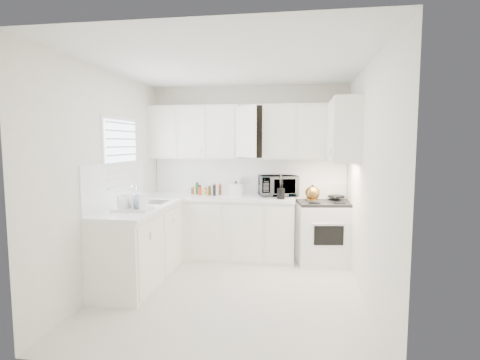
% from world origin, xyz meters
% --- Properties ---
extents(floor, '(3.20, 3.20, 0.00)m').
position_xyz_m(floor, '(0.00, 0.00, 0.00)').
color(floor, silver).
rests_on(floor, ground).
extents(ceiling, '(3.20, 3.20, 0.00)m').
position_xyz_m(ceiling, '(0.00, 0.00, 2.60)').
color(ceiling, white).
rests_on(ceiling, ground).
extents(wall_back, '(3.00, 0.00, 3.00)m').
position_xyz_m(wall_back, '(0.00, 1.60, 1.30)').
color(wall_back, white).
rests_on(wall_back, ground).
extents(wall_front, '(3.00, 0.00, 3.00)m').
position_xyz_m(wall_front, '(0.00, -1.60, 1.30)').
color(wall_front, white).
rests_on(wall_front, ground).
extents(wall_left, '(0.00, 3.20, 3.20)m').
position_xyz_m(wall_left, '(-1.50, 0.00, 1.30)').
color(wall_left, white).
rests_on(wall_left, ground).
extents(wall_right, '(0.00, 3.20, 3.20)m').
position_xyz_m(wall_right, '(1.50, 0.00, 1.30)').
color(wall_right, white).
rests_on(wall_right, ground).
extents(window_blinds, '(0.06, 0.96, 1.06)m').
position_xyz_m(window_blinds, '(-1.48, 0.35, 1.55)').
color(window_blinds, white).
rests_on(window_blinds, wall_left).
extents(lower_cabinets_back, '(2.22, 0.60, 0.90)m').
position_xyz_m(lower_cabinets_back, '(-0.39, 1.30, 0.45)').
color(lower_cabinets_back, white).
rests_on(lower_cabinets_back, floor).
extents(lower_cabinets_left, '(0.60, 1.60, 0.90)m').
position_xyz_m(lower_cabinets_left, '(-1.20, 0.20, 0.45)').
color(lower_cabinets_left, white).
rests_on(lower_cabinets_left, floor).
extents(countertop_back, '(2.24, 0.64, 0.05)m').
position_xyz_m(countertop_back, '(-0.39, 1.29, 0.93)').
color(countertop_back, white).
rests_on(countertop_back, lower_cabinets_back).
extents(countertop_left, '(0.64, 1.62, 0.05)m').
position_xyz_m(countertop_left, '(-1.19, 0.20, 0.93)').
color(countertop_left, white).
rests_on(countertop_left, lower_cabinets_left).
extents(backsplash_back, '(2.98, 0.02, 0.55)m').
position_xyz_m(backsplash_back, '(0.00, 1.59, 1.23)').
color(backsplash_back, white).
rests_on(backsplash_back, wall_back).
extents(backsplash_left, '(0.02, 1.60, 0.55)m').
position_xyz_m(backsplash_left, '(-1.49, 0.20, 1.23)').
color(backsplash_left, white).
rests_on(backsplash_left, wall_left).
extents(upper_cabinets_back, '(3.00, 0.33, 0.80)m').
position_xyz_m(upper_cabinets_back, '(0.00, 1.44, 1.50)').
color(upper_cabinets_back, white).
rests_on(upper_cabinets_back, wall_back).
extents(upper_cabinets_right, '(0.33, 0.90, 0.80)m').
position_xyz_m(upper_cabinets_right, '(1.33, 0.82, 1.50)').
color(upper_cabinets_right, white).
rests_on(upper_cabinets_right, wall_right).
extents(sink, '(0.42, 0.38, 0.30)m').
position_xyz_m(sink, '(-1.19, 0.55, 1.07)').
color(sink, gray).
rests_on(sink, countertop_left).
extents(stove, '(0.83, 0.71, 1.15)m').
position_xyz_m(stove, '(1.14, 1.26, 0.58)').
color(stove, white).
rests_on(stove, floor).
extents(tea_kettle, '(0.30, 0.28, 0.23)m').
position_xyz_m(tea_kettle, '(0.96, 1.10, 1.06)').
color(tea_kettle, olive).
rests_on(tea_kettle, stove).
extents(frying_pan, '(0.31, 0.44, 0.04)m').
position_xyz_m(frying_pan, '(1.32, 1.42, 0.96)').
color(frying_pan, black).
rests_on(frying_pan, stove).
extents(microwave, '(0.61, 0.44, 0.37)m').
position_xyz_m(microwave, '(0.47, 1.42, 1.14)').
color(microwave, gray).
rests_on(microwave, countertop_back).
extents(rice_cooker, '(0.27, 0.27, 0.22)m').
position_xyz_m(rice_cooker, '(-0.15, 1.30, 1.06)').
color(rice_cooker, white).
rests_on(rice_cooker, countertop_back).
extents(paper_towel, '(0.12, 0.12, 0.27)m').
position_xyz_m(paper_towel, '(-0.13, 1.51, 1.08)').
color(paper_towel, white).
rests_on(paper_towel, countertop_back).
extents(utensil_crock, '(0.14, 0.14, 0.36)m').
position_xyz_m(utensil_crock, '(0.53, 1.09, 1.13)').
color(utensil_crock, black).
rests_on(utensil_crock, countertop_back).
extents(dish_rack, '(0.44, 0.34, 0.23)m').
position_xyz_m(dish_rack, '(-1.17, -0.06, 1.07)').
color(dish_rack, white).
rests_on(dish_rack, countertop_left).
extents(spice_left_0, '(0.06, 0.06, 0.13)m').
position_xyz_m(spice_left_0, '(-0.85, 1.42, 1.02)').
color(spice_left_0, brown).
rests_on(spice_left_0, countertop_back).
extents(spice_left_1, '(0.06, 0.06, 0.13)m').
position_xyz_m(spice_left_1, '(-0.78, 1.33, 1.02)').
color(spice_left_1, '#206129').
rests_on(spice_left_1, countertop_back).
extents(spice_left_2, '(0.06, 0.06, 0.13)m').
position_xyz_m(spice_left_2, '(-0.70, 1.42, 1.02)').
color(spice_left_2, red).
rests_on(spice_left_2, countertop_back).
extents(spice_left_3, '(0.06, 0.06, 0.13)m').
position_xyz_m(spice_left_3, '(-0.62, 1.33, 1.02)').
color(spice_left_3, yellow).
rests_on(spice_left_3, countertop_back).
extents(spice_left_4, '(0.06, 0.06, 0.13)m').
position_xyz_m(spice_left_4, '(-0.55, 1.42, 1.02)').
color(spice_left_4, brown).
rests_on(spice_left_4, countertop_back).
extents(spice_left_5, '(0.06, 0.06, 0.13)m').
position_xyz_m(spice_left_5, '(-0.47, 1.33, 1.02)').
color(spice_left_5, black).
rests_on(spice_left_5, countertop_back).
extents(spice_left_6, '(0.06, 0.06, 0.13)m').
position_xyz_m(spice_left_6, '(-0.40, 1.42, 1.02)').
color(spice_left_6, brown).
rests_on(spice_left_6, countertop_back).
extents(sauce_right_0, '(0.06, 0.06, 0.19)m').
position_xyz_m(sauce_right_0, '(0.58, 1.46, 1.05)').
color(sauce_right_0, red).
rests_on(sauce_right_0, countertop_back).
extents(sauce_right_1, '(0.06, 0.06, 0.19)m').
position_xyz_m(sauce_right_1, '(0.64, 1.40, 1.05)').
color(sauce_right_1, yellow).
rests_on(sauce_right_1, countertop_back).
extents(sauce_right_2, '(0.06, 0.06, 0.19)m').
position_xyz_m(sauce_right_2, '(0.69, 1.46, 1.05)').
color(sauce_right_2, brown).
rests_on(sauce_right_2, countertop_back).
extents(sauce_right_3, '(0.06, 0.06, 0.19)m').
position_xyz_m(sauce_right_3, '(0.74, 1.40, 1.05)').
color(sauce_right_3, black).
rests_on(sauce_right_3, countertop_back).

